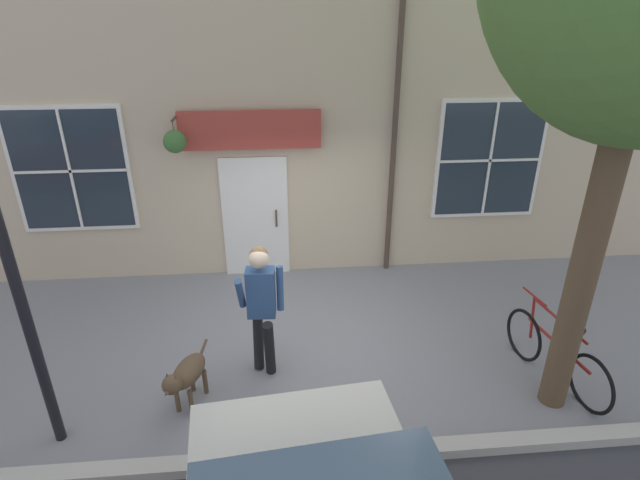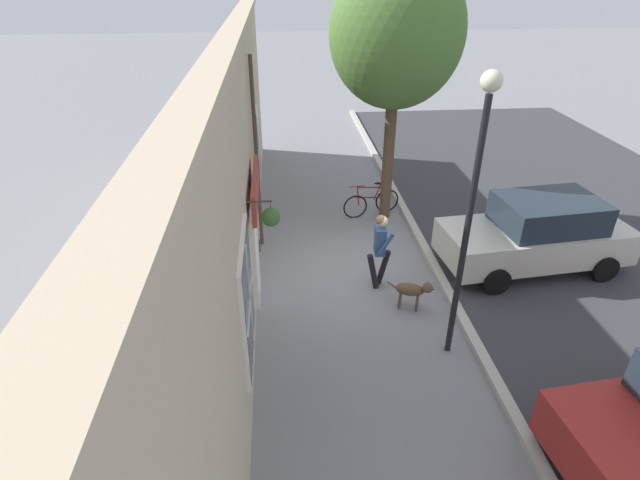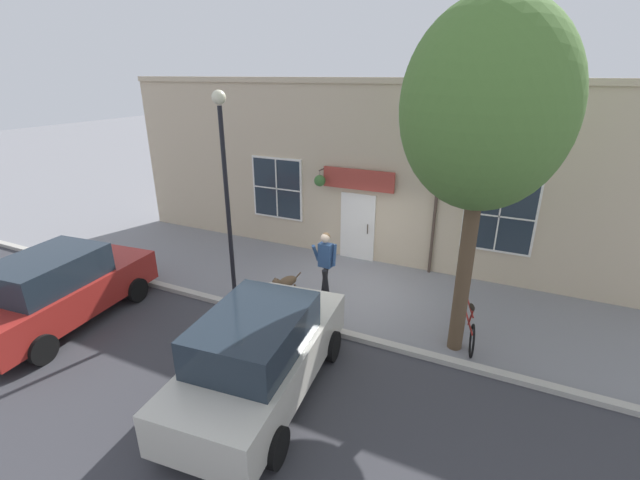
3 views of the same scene
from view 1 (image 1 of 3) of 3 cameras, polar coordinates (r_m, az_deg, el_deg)
ground_plane at (r=7.13m, az=-1.70°, el=-11.78°), size 90.00×90.00×0.00m
storefront_facade at (r=8.21m, az=-3.09°, el=13.78°), size 0.95×18.00×5.36m
pedestrian_walking at (r=6.11m, az=-6.74°, el=-6.71°), size 0.57×0.57×1.78m
dog_on_leash at (r=6.11m, az=-15.06°, el=-14.65°), size 0.97×0.47×0.70m
leaning_bicycle at (r=6.97m, az=25.30°, el=-11.73°), size 1.69×0.50×1.00m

